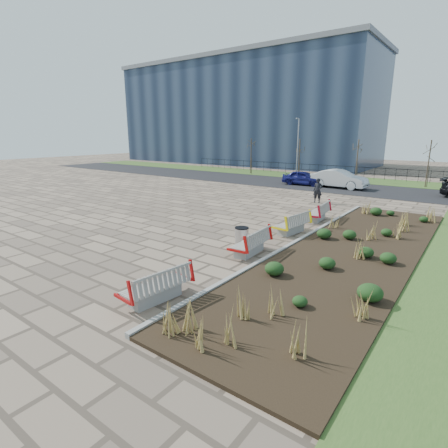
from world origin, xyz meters
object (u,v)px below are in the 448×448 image
Objects in this scene: bench_b at (249,242)px; bench_a at (155,284)px; bench_d at (317,211)px; pedestrian at (318,191)px; bench_c at (291,223)px; car_blue at (303,178)px; lamp_west at (298,149)px; car_silver at (339,179)px; litter_bin at (242,238)px.

bench_a is at bearing -94.24° from bench_b.
pedestrian is (-1.91, 4.81, 0.33)m from bench_d.
car_blue is (-6.17, 15.14, 0.16)m from bench_c.
bench_d is 19.03m from lamp_west.
car_silver is at bearing -89.86° from car_blue.
pedestrian reaches higher than litter_bin.
car_silver is (-2.96, 23.91, 0.30)m from bench_a.
bench_a is 1.00× the size of bench_c.
car_silver is 7.78m from lamp_west.
lamp_west reaches higher than litter_bin.
bench_c is at bearing 96.39° from bench_a.
bench_b is at bearing -92.23° from pedestrian.
bench_b is (0.00, 4.91, 0.00)m from bench_a.
lamp_west reaches higher than pedestrian.
bench_c is at bearing -65.46° from lamp_west.
pedestrian is 0.35× the size of car_silver.
car_silver is 0.79× the size of lamp_west.
pedestrian is 8.36m from car_blue.
bench_b is 1.00× the size of bench_c.
car_blue is at bearing 111.87° from bench_d.
bench_a is 1.00× the size of bench_d.
litter_bin is at bearing -95.21° from pedestrian.
bench_b is at bearing -95.32° from bench_d.
bench_b is 0.56× the size of car_blue.
car_blue is at bearing -58.21° from lamp_west.
bench_a and bench_b have the same top height.
bench_a is 24.50m from car_blue.
car_silver reaches higher than bench_b.
car_blue is at bearing 106.70° from litter_bin.
lamp_west reaches higher than bench_d.
bench_c is 3.14m from bench_d.
litter_bin is 0.23× the size of car_blue.
car_blue is (-4.25, 7.19, -0.17)m from pedestrian.
bench_b is 3.66m from bench_c.
lamp_west is (-9.00, 28.28, 2.54)m from bench_a.
bench_b is at bearing 96.39° from bench_a.
lamp_west is (-2.83, 4.57, 2.38)m from car_blue.
bench_d is 0.45× the size of car_silver.
bench_a reaches higher than litter_bin.
bench_b is at bearing -82.71° from bench_c.
bench_c is 1.00× the size of bench_d.
bench_a is at bearing -82.93° from litter_bin.
bench_c is at bearing 78.23° from litter_bin.
lamp_west is at bearing 56.88° from car_silver.
bench_d is (0.00, 3.14, 0.00)m from bench_c.
pedestrian is at bearing 110.83° from bench_c.
bench_d is 0.35× the size of lamp_west.
litter_bin is (-0.67, -3.20, -0.08)m from bench_c.
litter_bin is at bearing -101.33° from bench_d.
car_silver is at bearing 98.33° from bench_d.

